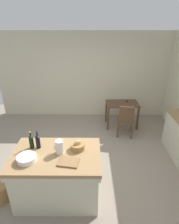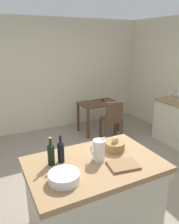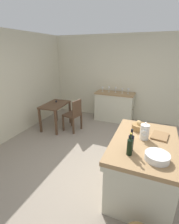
{
  "view_description": "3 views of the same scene",
  "coord_description": "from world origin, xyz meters",
  "px_view_note": "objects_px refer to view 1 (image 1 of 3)",
  "views": [
    {
      "loc": [
        0.19,
        -3.06,
        2.72
      ],
      "look_at": [
        0.17,
        0.49,
        1.06
      ],
      "focal_mm": 29.82,
      "sensor_mm": 36.0,
      "label": 1
    },
    {
      "loc": [
        -1.32,
        -2.49,
        2.11
      ],
      "look_at": [
        0.19,
        0.51,
        1.0
      ],
      "focal_mm": 35.26,
      "sensor_mm": 36.0,
      "label": 2
    },
    {
      "loc": [
        -2.58,
        -0.73,
        2.12
      ],
      "look_at": [
        0.13,
        0.38,
        1.01
      ],
      "focal_mm": 26.1,
      "sensor_mm": 36.0,
      "label": 3
    }
  ],
  "objects_px": {
    "wine_bottle_amber": "(31,141)",
    "wicker_hamper": "(1,192)",
    "pitcher": "(60,147)",
    "bread_basket": "(78,146)",
    "cutting_board": "(69,162)",
    "wash_bowl": "(27,159)",
    "island_table": "(58,174)",
    "writing_desk": "(122,107)",
    "wine_bottle_dark": "(38,141)",
    "wooden_chair": "(126,119)"
  },
  "relations": [
    {
      "from": "wine_bottle_dark",
      "to": "pitcher",
      "type": "bearing_deg",
      "value": -20.57
    },
    {
      "from": "wine_bottle_dark",
      "to": "bread_basket",
      "type": "bearing_deg",
      "value": -2.98
    },
    {
      "from": "island_table",
      "to": "wine_bottle_dark",
      "type": "bearing_deg",
      "value": 151.9
    },
    {
      "from": "island_table",
      "to": "bread_basket",
      "type": "bearing_deg",
      "value": 21.25
    },
    {
      "from": "island_table",
      "to": "cutting_board",
      "type": "bearing_deg",
      "value": -41.22
    },
    {
      "from": "bread_basket",
      "to": "cutting_board",
      "type": "distance_m",
      "value": 0.35
    },
    {
      "from": "pitcher",
      "to": "wash_bowl",
      "type": "relative_size",
      "value": 0.93
    },
    {
      "from": "pitcher",
      "to": "bread_basket",
      "type": "bearing_deg",
      "value": 21.22
    },
    {
      "from": "pitcher",
      "to": "wooden_chair",
      "type": "bearing_deg",
      "value": 53.87
    },
    {
      "from": "wash_bowl",
      "to": "cutting_board",
      "type": "bearing_deg",
      "value": -3.02
    },
    {
      "from": "bread_basket",
      "to": "cutting_board",
      "type": "relative_size",
      "value": 0.76
    },
    {
      "from": "wooden_chair",
      "to": "pitcher",
      "type": "distance_m",
      "value": 2.43
    },
    {
      "from": "bread_basket",
      "to": "wash_bowl",
      "type": "bearing_deg",
      "value": -158.07
    },
    {
      "from": "pitcher",
      "to": "bread_basket",
      "type": "distance_m",
      "value": 0.3
    },
    {
      "from": "pitcher",
      "to": "wicker_hamper",
      "type": "xyz_separation_m",
      "value": [
        -1.05,
        -0.11,
        -0.85
      ]
    },
    {
      "from": "bread_basket",
      "to": "wine_bottle_dark",
      "type": "relative_size",
      "value": 0.74
    },
    {
      "from": "writing_desk",
      "to": "wine_bottle_amber",
      "type": "distance_m",
      "value": 3.03
    },
    {
      "from": "wash_bowl",
      "to": "pitcher",
      "type": "bearing_deg",
      "value": 22.35
    },
    {
      "from": "island_table",
      "to": "wooden_chair",
      "type": "distance_m",
      "value": 2.43
    },
    {
      "from": "wooden_chair",
      "to": "wine_bottle_dark",
      "type": "bearing_deg",
      "value": -134.93
    },
    {
      "from": "island_table",
      "to": "writing_desk",
      "type": "xyz_separation_m",
      "value": [
        1.44,
        2.51,
        0.13
      ]
    },
    {
      "from": "wooden_chair",
      "to": "pitcher",
      "type": "height_order",
      "value": "pitcher"
    },
    {
      "from": "pitcher",
      "to": "wicker_hamper",
      "type": "height_order",
      "value": "pitcher"
    },
    {
      "from": "wooden_chair",
      "to": "bread_basket",
      "type": "height_order",
      "value": "bread_basket"
    },
    {
      "from": "wash_bowl",
      "to": "cutting_board",
      "type": "distance_m",
      "value": 0.63
    },
    {
      "from": "island_table",
      "to": "wicker_hamper",
      "type": "relative_size",
      "value": 4.27
    },
    {
      "from": "island_table",
      "to": "wine_bottle_amber",
      "type": "relative_size",
      "value": 4.61
    },
    {
      "from": "wooden_chair",
      "to": "bread_basket",
      "type": "bearing_deg",
      "value": -121.86
    },
    {
      "from": "wine_bottle_dark",
      "to": "writing_desk",
      "type": "bearing_deg",
      "value": 53.28
    },
    {
      "from": "cutting_board",
      "to": "wine_bottle_dark",
      "type": "height_order",
      "value": "wine_bottle_dark"
    },
    {
      "from": "pitcher",
      "to": "cutting_board",
      "type": "relative_size",
      "value": 0.9
    },
    {
      "from": "wash_bowl",
      "to": "wooden_chair",
      "type": "bearing_deg",
      "value": 48.53
    },
    {
      "from": "cutting_board",
      "to": "wine_bottle_dark",
      "type": "bearing_deg",
      "value": 145.83
    },
    {
      "from": "wine_bottle_amber",
      "to": "wicker_hamper",
      "type": "height_order",
      "value": "wine_bottle_amber"
    },
    {
      "from": "pitcher",
      "to": "wine_bottle_amber",
      "type": "relative_size",
      "value": 0.89
    },
    {
      "from": "writing_desk",
      "to": "wooden_chair",
      "type": "relative_size",
      "value": 1.02
    },
    {
      "from": "pitcher",
      "to": "wine_bottle_amber",
      "type": "distance_m",
      "value": 0.5
    },
    {
      "from": "wine_bottle_amber",
      "to": "wicker_hamper",
      "type": "distance_m",
      "value": 1.06
    },
    {
      "from": "wash_bowl",
      "to": "wine_bottle_amber",
      "type": "distance_m",
      "value": 0.34
    },
    {
      "from": "pitcher",
      "to": "wine_bottle_dark",
      "type": "bearing_deg",
      "value": 159.43
    },
    {
      "from": "writing_desk",
      "to": "wine_bottle_amber",
      "type": "xyz_separation_m",
      "value": [
        -1.86,
        -2.35,
        0.4
      ]
    },
    {
      "from": "bread_basket",
      "to": "island_table",
      "type": "bearing_deg",
      "value": -158.75
    },
    {
      "from": "island_table",
      "to": "pitcher",
      "type": "relative_size",
      "value": 5.2
    },
    {
      "from": "wash_bowl",
      "to": "bread_basket",
      "type": "distance_m",
      "value": 0.8
    },
    {
      "from": "wine_bottle_dark",
      "to": "wooden_chair",
      "type": "bearing_deg",
      "value": 45.07
    },
    {
      "from": "wicker_hamper",
      "to": "bread_basket",
      "type": "bearing_deg",
      "value": 9.44
    },
    {
      "from": "island_table",
      "to": "wicker_hamper",
      "type": "height_order",
      "value": "island_table"
    },
    {
      "from": "wooden_chair",
      "to": "wicker_hamper",
      "type": "relative_size",
      "value": 2.74
    },
    {
      "from": "wine_bottle_dark",
      "to": "wine_bottle_amber",
      "type": "bearing_deg",
      "value": -178.51
    },
    {
      "from": "cutting_board",
      "to": "wine_bottle_dark",
      "type": "xyz_separation_m",
      "value": [
        -0.54,
        0.36,
        0.11
      ]
    }
  ]
}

